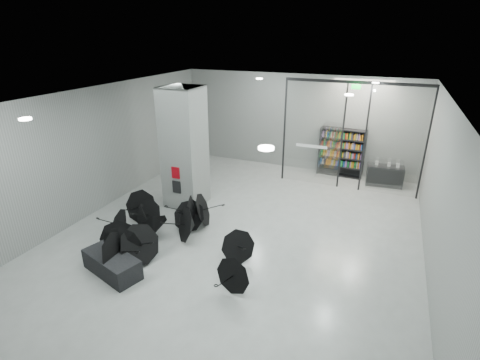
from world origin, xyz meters
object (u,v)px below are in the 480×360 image
at_px(bookshelf, 341,153).
at_px(shop_counter, 385,176).
at_px(bench, 112,264).
at_px(umbrella_cluster, 162,233).
at_px(column, 184,148).

height_order(bookshelf, shop_counter, bookshelf).
bearing_deg(bench, bookshelf, 81.88).
bearing_deg(shop_counter, umbrella_cluster, -134.21).
distance_m(bookshelf, umbrella_cluster, 8.25).
height_order(column, bookshelf, column).
distance_m(column, bookshelf, 6.61).
xyz_separation_m(column, umbrella_cluster, (0.69, -2.54, -1.69)).
bearing_deg(column, bookshelf, 46.60).
xyz_separation_m(column, shop_counter, (6.25, 4.32, -1.60)).
bearing_deg(bench, column, 111.30).
xyz_separation_m(bench, bookshelf, (4.17, 8.94, 0.74)).
bearing_deg(bookshelf, bench, -111.56).
relative_size(column, bench, 2.52).
relative_size(bookshelf, shop_counter, 1.49).
relative_size(column, bookshelf, 2.02).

